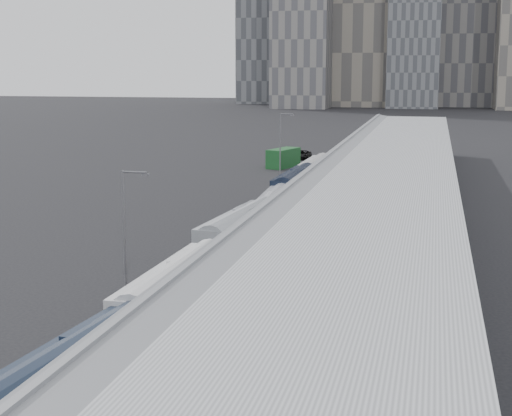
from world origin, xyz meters
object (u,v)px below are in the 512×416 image
(bus_2, at_px, (176,302))
(bus_4, at_px, (274,212))
(street_lamp_far, at_px, (281,141))
(bus_6, at_px, (314,176))
(suv, at_px, (302,155))
(bus_1, at_px, (71,389))
(bus_3, at_px, (241,239))
(street_lamp_near, at_px, (126,219))
(shipping_container, at_px, (283,158))
(bus_5, at_px, (296,191))

(bus_2, distance_m, bus_4, 31.54)
(bus_2, distance_m, street_lamp_far, 66.36)
(bus_6, xyz_separation_m, suv, (-7.24, 33.71, -0.94))
(bus_1, relative_size, bus_4, 1.07)
(bus_3, relative_size, bus_6, 1.03)
(bus_3, bearing_deg, street_lamp_far, 102.28)
(street_lamp_near, bearing_deg, bus_4, 75.72)
(bus_1, bearing_deg, shipping_container, 100.58)
(street_lamp_far, bearing_deg, street_lamp_near, -89.96)
(bus_3, bearing_deg, shipping_container, 102.78)
(bus_2, relative_size, street_lamp_near, 1.67)
(bus_1, bearing_deg, suv, 99.45)
(bus_2, height_order, street_lamp_near, street_lamp_near)
(bus_6, relative_size, street_lamp_near, 1.64)
(street_lamp_near, bearing_deg, bus_5, 80.65)
(bus_1, bearing_deg, bus_6, 95.40)
(bus_3, distance_m, street_lamp_far, 48.66)
(bus_6, distance_m, street_lamp_near, 48.85)
(street_lamp_far, bearing_deg, bus_2, -84.41)
(suv, bearing_deg, bus_2, -82.84)
(street_lamp_near, bearing_deg, bus_3, 57.81)
(bus_3, height_order, bus_5, bus_3)
(bus_1, height_order, bus_6, bus_6)
(bus_5, height_order, bus_6, bus_5)
(bus_6, relative_size, suv, 2.57)
(bus_3, height_order, bus_4, bus_3)
(street_lamp_far, height_order, suv, street_lamp_far)
(bus_3, xyz_separation_m, street_lamp_far, (-5.99, 48.16, 3.57))
(bus_4, distance_m, suv, 59.29)
(bus_4, distance_m, street_lamp_far, 35.13)
(bus_2, relative_size, suv, 2.61)
(bus_2, distance_m, suv, 90.73)
(bus_2, height_order, bus_6, bus_2)
(bus_4, bearing_deg, bus_1, -92.84)
(bus_5, relative_size, shipping_container, 2.07)
(bus_2, relative_size, shipping_container, 2.05)
(bus_3, xyz_separation_m, shipping_container, (-8.04, 60.38, -0.24))
(bus_1, distance_m, bus_5, 57.01)
(bus_5, distance_m, shipping_container, 35.01)
(bus_5, relative_size, street_lamp_far, 1.52)
(bus_5, bearing_deg, bus_6, 90.64)
(street_lamp_near, distance_m, street_lamp_far, 57.61)
(bus_4, bearing_deg, street_lamp_far, 96.90)
(bus_1, relative_size, bus_5, 0.93)
(bus_4, bearing_deg, shipping_container, 96.82)
(shipping_container, bearing_deg, bus_6, -51.48)
(bus_6, bearing_deg, bus_4, -89.37)
(bus_3, height_order, shipping_container, bus_3)
(bus_4, xyz_separation_m, street_lamp_far, (-5.95, 34.41, 3.81))
(bus_3, relative_size, street_lamp_near, 1.69)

